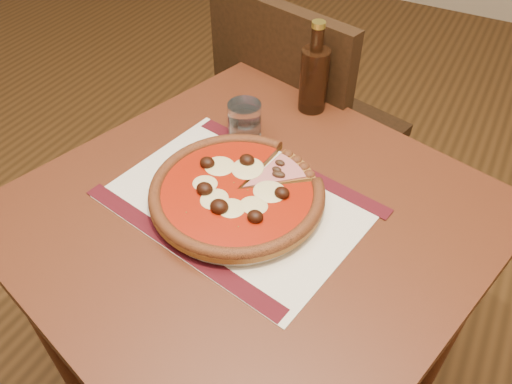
{
  "coord_description": "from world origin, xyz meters",
  "views": [
    {
      "loc": [
        0.91,
        -0.44,
        1.42
      ],
      "look_at": [
        0.59,
        0.15,
        0.78
      ],
      "focal_mm": 35.0,
      "sensor_mm": 36.0,
      "label": 1
    }
  ],
  "objects_px": {
    "table": "(251,245)",
    "pizza": "(237,191)",
    "bottle": "(314,77)",
    "chair_far": "(300,124)",
    "water_glass": "(245,122)",
    "plate": "(237,198)"
  },
  "relations": [
    {
      "from": "bottle",
      "to": "water_glass",
      "type": "bearing_deg",
      "value": -114.71
    },
    {
      "from": "chair_far",
      "to": "plate",
      "type": "relative_size",
      "value": 3.03
    },
    {
      "from": "chair_far",
      "to": "table",
      "type": "bearing_deg",
      "value": 118.85
    },
    {
      "from": "chair_far",
      "to": "bottle",
      "type": "bearing_deg",
      "value": 132.45
    },
    {
      "from": "pizza",
      "to": "bottle",
      "type": "relative_size",
      "value": 1.55
    },
    {
      "from": "table",
      "to": "bottle",
      "type": "relative_size",
      "value": 4.61
    },
    {
      "from": "plate",
      "to": "bottle",
      "type": "bearing_deg",
      "value": 90.82
    },
    {
      "from": "table",
      "to": "pizza",
      "type": "distance_m",
      "value": 0.14
    },
    {
      "from": "table",
      "to": "chair_far",
      "type": "bearing_deg",
      "value": 104.75
    },
    {
      "from": "pizza",
      "to": "bottle",
      "type": "height_order",
      "value": "bottle"
    },
    {
      "from": "chair_far",
      "to": "bottle",
      "type": "xyz_separation_m",
      "value": [
        0.11,
        -0.21,
        0.3
      ]
    },
    {
      "from": "table",
      "to": "plate",
      "type": "bearing_deg",
      "value": 170.0
    },
    {
      "from": "pizza",
      "to": "water_glass",
      "type": "distance_m",
      "value": 0.2
    },
    {
      "from": "table",
      "to": "bottle",
      "type": "bearing_deg",
      "value": 95.96
    },
    {
      "from": "plate",
      "to": "water_glass",
      "type": "bearing_deg",
      "value": 115.41
    },
    {
      "from": "water_glass",
      "to": "bottle",
      "type": "height_order",
      "value": "bottle"
    },
    {
      "from": "table",
      "to": "water_glass",
      "type": "xyz_separation_m",
      "value": [
        -0.12,
        0.19,
        0.14
      ]
    },
    {
      "from": "table",
      "to": "plate",
      "type": "xyz_separation_m",
      "value": [
        -0.03,
        0.01,
        0.11
      ]
    },
    {
      "from": "water_glass",
      "to": "bottle",
      "type": "relative_size",
      "value": 0.41
    },
    {
      "from": "chair_far",
      "to": "pizza",
      "type": "xyz_separation_m",
      "value": [
        0.12,
        -0.56,
        0.25
      ]
    },
    {
      "from": "water_glass",
      "to": "chair_far",
      "type": "bearing_deg",
      "value": 94.69
    },
    {
      "from": "water_glass",
      "to": "table",
      "type": "bearing_deg",
      "value": -57.55
    }
  ]
}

